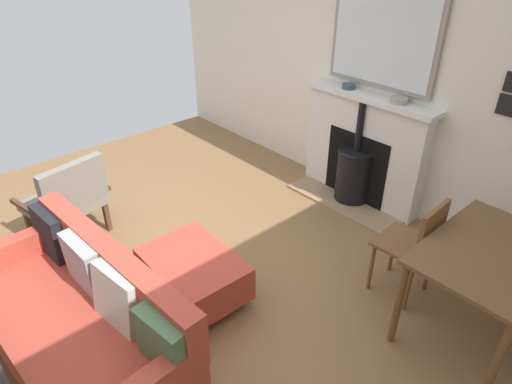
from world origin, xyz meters
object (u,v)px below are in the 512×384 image
at_px(dining_table, 490,263).
at_px(dining_chair_near_fireplace, 416,242).
at_px(mantel_bowl_far, 399,100).
at_px(fireplace, 361,155).
at_px(ottoman, 193,273).
at_px(sofa, 83,319).
at_px(armchair_accent, 68,197).
at_px(mantel_bowl_near, 349,86).

bearing_deg(dining_table, dining_chair_near_fireplace, -90.36).
bearing_deg(mantel_bowl_far, dining_chair_near_fireplace, 43.10).
distance_m(fireplace, ottoman, 2.18).
bearing_deg(dining_chair_near_fireplace, sofa, -26.87).
xyz_separation_m(armchair_accent, dining_chair_near_fireplace, (-1.65, 2.47, 0.06)).
distance_m(armchair_accent, dining_table, 3.41).
bearing_deg(dining_chair_near_fireplace, ottoman, -40.98).
height_order(mantel_bowl_near, ottoman, mantel_bowl_near).
bearing_deg(armchair_accent, fireplace, 153.07).
bearing_deg(armchair_accent, sofa, 71.29).
bearing_deg(dining_chair_near_fireplace, mantel_bowl_far, -136.90).
height_order(ottoman, armchair_accent, armchair_accent).
xyz_separation_m(fireplace, mantel_bowl_far, (-0.01, 0.32, 0.67)).
bearing_deg(mantel_bowl_far, ottoman, -6.34).
xyz_separation_m(mantel_bowl_near, sofa, (3.03, 0.36, -0.81)).
bearing_deg(sofa, dining_chair_near_fireplace, 153.13).
distance_m(mantel_bowl_near, dining_table, 2.21).
height_order(fireplace, ottoman, fireplace).
xyz_separation_m(ottoman, armchair_accent, (0.38, -1.37, 0.22)).
bearing_deg(sofa, mantel_bowl_far, 175.89).
height_order(fireplace, dining_table, fireplace).
bearing_deg(ottoman, dining_chair_near_fireplace, 139.02).
relative_size(ottoman, dining_chair_near_fireplace, 0.96).
distance_m(sofa, dining_chair_near_fireplace, 2.38).
bearing_deg(sofa, armchair_accent, -108.71).
bearing_deg(mantel_bowl_far, fireplace, -87.57).
distance_m(mantel_bowl_near, ottoman, 2.40).
height_order(mantel_bowl_far, sofa, mantel_bowl_far).
relative_size(mantel_bowl_far, ottoman, 0.19).
relative_size(mantel_bowl_near, dining_table, 0.13).
relative_size(sofa, dining_chair_near_fireplace, 2.12).
distance_m(ottoman, dining_chair_near_fireplace, 1.70).
relative_size(mantel_bowl_near, armchair_accent, 0.16).
distance_m(mantel_bowl_near, dining_chair_near_fireplace, 1.82).
relative_size(fireplace, dining_chair_near_fireplace, 1.67).
relative_size(mantel_bowl_far, sofa, 0.09).
bearing_deg(mantel_bowl_near, mantel_bowl_far, 90.00).
height_order(fireplace, sofa, fireplace).
xyz_separation_m(sofa, armchair_accent, (-0.47, -1.39, 0.09)).
xyz_separation_m(mantel_bowl_far, armchair_accent, (2.56, -1.61, -0.73)).
bearing_deg(ottoman, mantel_bowl_far, 173.66).
distance_m(sofa, armchair_accent, 1.47).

